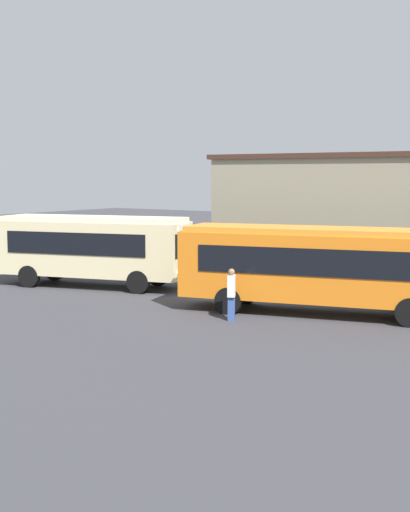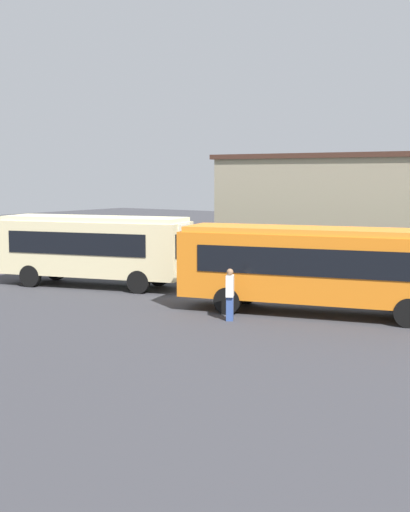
{
  "view_description": "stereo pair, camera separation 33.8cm",
  "coord_description": "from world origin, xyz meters",
  "px_view_note": "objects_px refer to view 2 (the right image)",
  "views": [
    {
      "loc": [
        15.8,
        -24.83,
        5.12
      ],
      "look_at": [
        -0.75,
        -0.78,
        1.75
      ],
      "focal_mm": 49.97,
      "sensor_mm": 36.0,
      "label": 1
    },
    {
      "loc": [
        16.08,
        -24.64,
        5.12
      ],
      "look_at": [
        -0.75,
        -0.78,
        1.75
      ],
      "focal_mm": 49.97,
      "sensor_mm": 36.0,
      "label": 2
    }
  ],
  "objects_px": {
    "bus_orange": "(322,265)",
    "person_left": "(230,293)",
    "bus_cream": "(95,246)",
    "traffic_cone": "(289,274)",
    "person_center": "(391,285)"
  },
  "relations": [
    {
      "from": "person_left",
      "to": "traffic_cone",
      "type": "distance_m",
      "value": 10.21
    },
    {
      "from": "bus_orange",
      "to": "traffic_cone",
      "type": "height_order",
      "value": "bus_orange"
    },
    {
      "from": "person_center",
      "to": "bus_orange",
      "type": "bearing_deg",
      "value": 12.45
    },
    {
      "from": "person_center",
      "to": "traffic_cone",
      "type": "height_order",
      "value": "person_center"
    },
    {
      "from": "bus_cream",
      "to": "person_left",
      "type": "height_order",
      "value": "bus_cream"
    },
    {
      "from": "person_center",
      "to": "bus_cream",
      "type": "bearing_deg",
      "value": -29.14
    },
    {
      "from": "bus_cream",
      "to": "bus_orange",
      "type": "bearing_deg",
      "value": -16.01
    },
    {
      "from": "person_center",
      "to": "traffic_cone",
      "type": "bearing_deg",
      "value": -73.02
    },
    {
      "from": "bus_cream",
      "to": "person_left",
      "type": "xyz_separation_m",
      "value": [
        9.23,
        -2.85,
        -0.87
      ]
    },
    {
      "from": "person_left",
      "to": "traffic_cone",
      "type": "bearing_deg",
      "value": 78.55
    },
    {
      "from": "bus_orange",
      "to": "traffic_cone",
      "type": "bearing_deg",
      "value": 111.81
    },
    {
      "from": "person_left",
      "to": "bus_orange",
      "type": "bearing_deg",
      "value": 24.44
    },
    {
      "from": "person_left",
      "to": "person_center",
      "type": "xyz_separation_m",
      "value": [
        3.95,
        5.04,
        0.02
      ]
    },
    {
      "from": "bus_orange",
      "to": "person_left",
      "type": "distance_m",
      "value": 3.63
    },
    {
      "from": "bus_cream",
      "to": "traffic_cone",
      "type": "xyz_separation_m",
      "value": [
        6.3,
        6.91,
        -1.54
      ]
    }
  ]
}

